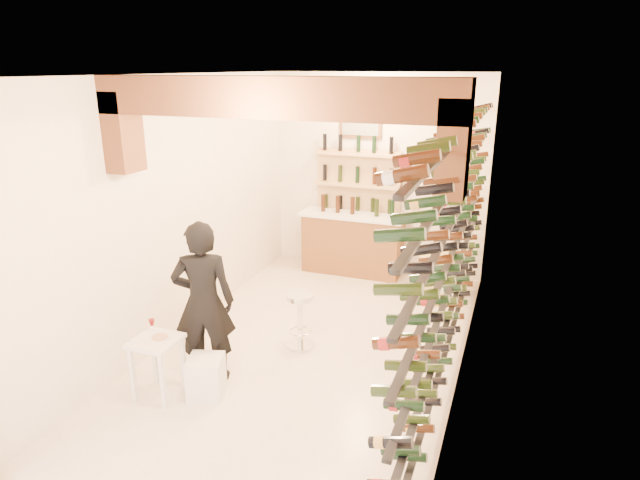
# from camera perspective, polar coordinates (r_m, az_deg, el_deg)

# --- Properties ---
(ground) EXTENTS (6.00, 6.00, 0.00)m
(ground) POSITION_cam_1_polar(r_m,az_deg,el_deg) (6.72, -0.91, -11.36)
(ground) COLOR silver
(ground) RESTS_ON ground
(room_shell) EXTENTS (3.52, 6.02, 3.21)m
(room_shell) POSITION_cam_1_polar(r_m,az_deg,el_deg) (5.71, -1.98, 7.48)
(room_shell) COLOR white
(room_shell) RESTS_ON ground
(wine_rack) EXTENTS (0.32, 5.70, 2.56)m
(wine_rack) POSITION_cam_1_polar(r_m,az_deg,el_deg) (5.76, 13.36, -0.14)
(wine_rack) COLOR black
(wine_rack) RESTS_ON ground
(back_counter) EXTENTS (1.70, 0.62, 1.29)m
(back_counter) POSITION_cam_1_polar(r_m,az_deg,el_deg) (8.90, 3.46, -0.14)
(back_counter) COLOR brown
(back_counter) RESTS_ON ground
(back_shelving) EXTENTS (1.40, 0.31, 2.73)m
(back_shelving) POSITION_cam_1_polar(r_m,az_deg,el_deg) (8.95, 3.99, 4.18)
(back_shelving) COLOR tan
(back_shelving) RESTS_ON ground
(tasting_table) EXTENTS (0.45, 0.45, 0.79)m
(tasting_table) POSITION_cam_1_polar(r_m,az_deg,el_deg) (5.85, -16.87, -10.97)
(tasting_table) COLOR white
(tasting_table) RESTS_ON ground
(white_stool) EXTENTS (0.44, 0.44, 0.43)m
(white_stool) POSITION_cam_1_polar(r_m,az_deg,el_deg) (5.88, -11.93, -13.97)
(white_stool) COLOR white
(white_stool) RESTS_ON ground
(person) EXTENTS (0.77, 0.66, 1.79)m
(person) POSITION_cam_1_polar(r_m,az_deg,el_deg) (5.88, -12.18, -6.46)
(person) COLOR black
(person) RESTS_ON ground
(chrome_barstool) EXTENTS (0.36, 0.36, 0.69)m
(chrome_barstool) POSITION_cam_1_polar(r_m,az_deg,el_deg) (6.60, -2.11, -8.03)
(chrome_barstool) COLOR silver
(chrome_barstool) RESTS_ON ground
(crate_lower) EXTENTS (0.50, 0.36, 0.30)m
(crate_lower) POSITION_cam_1_polar(r_m,az_deg,el_deg) (8.33, 12.32, -4.65)
(crate_lower) COLOR #D3BC74
(crate_lower) RESTS_ON ground
(crate_upper) EXTENTS (0.65, 0.55, 0.32)m
(crate_upper) POSITION_cam_1_polar(r_m,az_deg,el_deg) (8.22, 12.47, -2.66)
(crate_upper) COLOR #D3BC74
(crate_upper) RESTS_ON crate_lower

